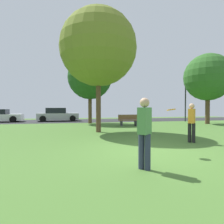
{
  "coord_description": "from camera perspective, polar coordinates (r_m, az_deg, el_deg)",
  "views": [
    {
      "loc": [
        -2.72,
        -5.85,
        1.44
      ],
      "look_at": [
        0.0,
        5.51,
        1.19
      ],
      "focal_mm": 30.8,
      "sensor_mm": 36.0,
      "label": 1
    }
  ],
  "objects": [
    {
      "name": "maple_tree_near",
      "position": [
        18.27,
        -6.56,
        10.18
      ],
      "size": [
        4.11,
        4.11,
        6.36
      ],
      "color": "brown",
      "rests_on": "ground_plane"
    },
    {
      "name": "parked_car_silver",
      "position": [
        21.89,
        -15.79,
        -0.88
      ],
      "size": [
        4.33,
        2.06,
        1.45
      ],
      "color": "#B7B7BC",
      "rests_on": "ground_plane"
    },
    {
      "name": "street_lamp_post",
      "position": [
        21.9,
        20.97,
        3.25
      ],
      "size": [
        0.14,
        0.14,
        4.5
      ],
      "primitive_type": "cylinder",
      "color": "#2D2D33",
      "rests_on": "ground_plane"
    },
    {
      "name": "person_thrower",
      "position": [
        4.56,
        9.62,
        -5.27
      ],
      "size": [
        0.39,
        0.37,
        1.68
      ],
      "rotation": [
        0.0,
        0.0,
        0.71
      ],
      "color": "#2D334C",
      "rests_on": "ground_plane"
    },
    {
      "name": "birch_tree_lone",
      "position": [
        12.0,
        -4.07,
        18.46
      ],
      "size": [
        4.55,
        4.55,
        7.28
      ],
      "color": "brown",
      "rests_on": "ground_plane"
    },
    {
      "name": "road_strip",
      "position": [
        22.07,
        -6.36,
        -2.54
      ],
      "size": [
        44.0,
        6.4,
        0.01
      ],
      "primitive_type": "cube",
      "color": "#28282B",
      "rests_on": "ground_plane"
    },
    {
      "name": "person_catcher",
      "position": [
        8.64,
        22.57,
        -2.49
      ],
      "size": [
        0.39,
        0.37,
        1.63
      ],
      "rotation": [
        0.0,
        0.0,
        -2.44
      ],
      "color": "black",
      "rests_on": "ground_plane"
    },
    {
      "name": "frisbee_disc",
      "position": [
        6.21,
        17.16,
        0.67
      ],
      "size": [
        0.38,
        0.38,
        0.07
      ],
      "color": "orange"
    },
    {
      "name": "oak_tree_center",
      "position": [
        19.61,
        26.56,
        9.18
      ],
      "size": [
        4.21,
        4.21,
        6.32
      ],
      "color": "brown",
      "rests_on": "ground_plane"
    },
    {
      "name": "ground_plane",
      "position": [
        6.61,
        11.4,
        -11.38
      ],
      "size": [
        44.0,
        44.0,
        0.0
      ],
      "primitive_type": "plane",
      "color": "#47702D"
    },
    {
      "name": "park_bench",
      "position": [
        15.5,
        4.83,
        -2.41
      ],
      "size": [
        1.6,
        0.45,
        0.9
      ],
      "rotation": [
        0.0,
        0.0,
        3.14
      ],
      "color": "brown",
      "rests_on": "ground_plane"
    }
  ]
}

